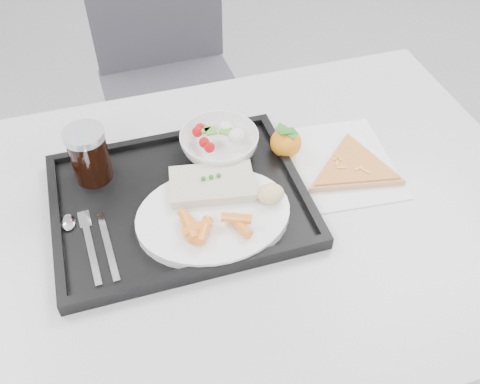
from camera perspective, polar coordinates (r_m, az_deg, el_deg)
table at (r=1.01m, az=-2.24°, el=-5.03°), size 1.20×0.80×0.75m
chair at (r=1.75m, az=-7.79°, el=13.55°), size 0.43×0.43×0.93m
tray at (r=0.98m, az=-6.44°, el=-0.98°), size 0.45×0.35×0.03m
dinner_plate at (r=0.93m, az=-2.85°, el=-2.57°), size 0.27×0.27×0.02m
fish_fillet at (r=0.96m, az=-3.00°, el=0.86°), size 0.16×0.11×0.03m
bread_roll at (r=0.93m, az=3.27°, el=-0.17°), size 0.06×0.05×0.03m
salad_bowl at (r=1.04m, az=-2.22°, el=5.15°), size 0.15×0.15×0.05m
cola_glass at (r=1.01m, az=-15.82°, el=3.95°), size 0.07×0.07×0.11m
cutlery at (r=0.94m, az=-15.94°, el=-4.60°), size 0.08×0.17×0.01m
napkin at (r=1.06m, az=9.37°, el=2.86°), size 0.27×0.26×0.00m
tangerine at (r=1.05m, az=4.91°, el=5.27°), size 0.08×0.08×0.07m
pizza_slice at (r=1.05m, az=12.04°, el=2.53°), size 0.27×0.27×0.02m
carrot_pile at (r=0.88m, az=-3.64°, el=-3.67°), size 0.12×0.08×0.02m
salad_contents at (r=1.04m, az=-1.96°, el=6.16°), size 0.10×0.08×0.03m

